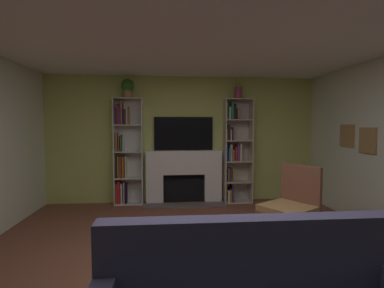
% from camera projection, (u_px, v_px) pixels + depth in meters
% --- Properties ---
extents(ground_plane, '(7.33, 7.33, 0.00)m').
position_uv_depth(ground_plane, '(204.00, 280.00, 2.86)').
color(ground_plane, brown).
extents(wall_back_accent, '(5.52, 0.06, 2.53)m').
position_uv_depth(wall_back_accent, '(183.00, 139.00, 5.85)').
color(wall_back_accent, '#C0CB6B').
rests_on(wall_back_accent, ground_plane).
extents(ceiling, '(5.52, 6.23, 0.06)m').
position_uv_depth(ceiling, '(204.00, 18.00, 2.70)').
color(ceiling, white).
rests_on(ceiling, wall_back_accent).
extents(fireplace, '(1.60, 0.53, 1.05)m').
position_uv_depth(fireplace, '(184.00, 175.00, 5.74)').
color(fireplace, white).
rests_on(fireplace, ground_plane).
extents(tv, '(1.18, 0.06, 0.66)m').
position_uv_depth(tv, '(184.00, 133.00, 5.78)').
color(tv, black).
rests_on(tv, fireplace).
extents(bookshelf_left, '(0.55, 0.27, 2.08)m').
position_uv_depth(bookshelf_left, '(126.00, 153.00, 5.63)').
color(bookshelf_left, silver).
rests_on(bookshelf_left, ground_plane).
extents(bookshelf_right, '(0.55, 0.33, 2.08)m').
position_uv_depth(bookshelf_right, '(234.00, 151.00, 5.80)').
color(bookshelf_right, beige).
rests_on(bookshelf_right, ground_plane).
extents(potted_plant, '(0.24, 0.24, 0.36)m').
position_uv_depth(potted_plant, '(128.00, 87.00, 5.50)').
color(potted_plant, '#AC774A').
rests_on(potted_plant, bookshelf_left).
extents(vase_with_flowers, '(0.15, 0.15, 0.43)m').
position_uv_depth(vase_with_flowers, '(238.00, 92.00, 5.71)').
color(vase_with_flowers, '#943353').
rests_on(vase_with_flowers, bookshelf_right).
extents(armchair, '(0.84, 0.83, 1.00)m').
position_uv_depth(armchair, '(292.00, 203.00, 3.84)').
color(armchair, brown).
rests_on(armchair, ground_plane).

